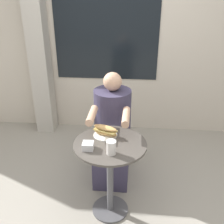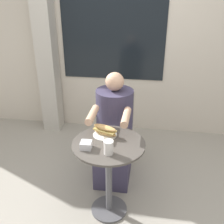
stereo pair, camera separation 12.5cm
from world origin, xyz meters
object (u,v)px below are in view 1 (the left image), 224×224
Objects in this scene: diner_chair at (115,121)px; seated_diner at (112,136)px; sandwich_on_plate at (105,131)px; drink_cup at (111,147)px; cafe_table at (110,163)px.

seated_diner is at bearing 90.28° from diner_chair.
sandwich_on_plate is 0.29m from drink_cup.
diner_chair is 3.70× the size of sandwich_on_plate.
cafe_table is at bearing 98.96° from drink_cup.
cafe_table is 3.22× the size of sandwich_on_plate.
seated_diner reaches higher than cafe_table.
cafe_table is 0.52m from seated_diner.
drink_cup is at bearing -81.04° from cafe_table.
drink_cup reaches higher than cafe_table.
seated_diner is at bearing 86.19° from sandwich_on_plate.
sandwich_on_plate is (-0.03, -0.39, 0.28)m from seated_diner.
sandwich_on_plate is at bearing 112.88° from cafe_table.
drink_cup is at bearing 93.28° from diner_chair.
drink_cup is at bearing 94.84° from seated_diner.
diner_chair is 0.35m from seated_diner.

